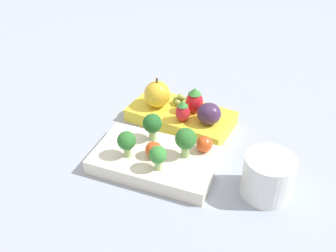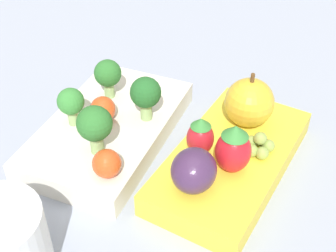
% 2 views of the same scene
% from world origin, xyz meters
% --- Properties ---
extents(ground_plane, '(4.00, 4.00, 0.00)m').
position_xyz_m(ground_plane, '(0.00, 0.00, 0.00)').
color(ground_plane, '#939EB2').
extents(bento_box_savoury, '(0.20, 0.12, 0.03)m').
position_xyz_m(bento_box_savoury, '(-0.00, 0.07, 0.01)').
color(bento_box_savoury, silver).
rests_on(bento_box_savoury, ground_plane).
extents(bento_box_fruit, '(0.21, 0.13, 0.03)m').
position_xyz_m(bento_box_fruit, '(0.00, -0.06, 0.01)').
color(bento_box_fruit, yellow).
rests_on(bento_box_fruit, ground_plane).
extents(broccoli_floret_0, '(0.03, 0.03, 0.04)m').
position_xyz_m(broccoli_floret_0, '(-0.02, 0.10, 0.05)').
color(broccoli_floret_0, '#93B770').
rests_on(broccoli_floret_0, bento_box_savoury).
extents(broccoli_floret_1, '(0.03, 0.03, 0.05)m').
position_xyz_m(broccoli_floret_1, '(0.02, 0.04, 0.06)').
color(broccoli_floret_1, '#93B770').
rests_on(broccoli_floret_1, bento_box_savoury).
extents(broccoli_floret_2, '(0.03, 0.03, 0.05)m').
position_xyz_m(broccoli_floret_2, '(-0.05, 0.06, 0.06)').
color(broccoli_floret_2, '#93B770').
rests_on(broccoli_floret_2, bento_box_savoury).
extents(broccoli_floret_3, '(0.03, 0.03, 0.05)m').
position_xyz_m(broccoli_floret_3, '(0.04, 0.09, 0.05)').
color(broccoli_floret_3, '#93B770').
rests_on(broccoli_floret_3, bento_box_savoury).
extents(cherry_tomato_0, '(0.03, 0.03, 0.03)m').
position_xyz_m(cherry_tomato_0, '(-0.07, 0.04, 0.04)').
color(cherry_tomato_0, '#DB4C1E').
rests_on(cherry_tomato_0, bento_box_savoury).
extents(cherry_tomato_1, '(0.03, 0.03, 0.03)m').
position_xyz_m(cherry_tomato_1, '(0.00, 0.08, 0.04)').
color(cherry_tomato_1, '#DB4C1E').
rests_on(cherry_tomato_1, bento_box_savoury).
extents(apple, '(0.05, 0.05, 0.06)m').
position_xyz_m(apple, '(0.05, -0.07, 0.05)').
color(apple, gold).
rests_on(apple, bento_box_fruit).
extents(strawberry_0, '(0.03, 0.03, 0.05)m').
position_xyz_m(strawberry_0, '(-0.02, -0.07, 0.05)').
color(strawberry_0, red).
rests_on(strawberry_0, bento_box_fruit).
extents(strawberry_1, '(0.03, 0.03, 0.04)m').
position_xyz_m(strawberry_1, '(-0.01, -0.03, 0.05)').
color(strawberry_1, red).
rests_on(strawberry_1, bento_box_fruit).
extents(plum, '(0.04, 0.04, 0.04)m').
position_xyz_m(plum, '(-0.06, -0.04, 0.05)').
color(plum, '#42284C').
rests_on(plum, bento_box_fruit).
extents(grape_cluster, '(0.03, 0.03, 0.02)m').
position_xyz_m(grape_cluster, '(0.01, -0.09, 0.03)').
color(grape_cluster, '#8EA84C').
rests_on(grape_cluster, bento_box_fruit).
extents(drinking_cup, '(0.08, 0.08, 0.07)m').
position_xyz_m(drinking_cup, '(-0.18, 0.07, 0.03)').
color(drinking_cup, silver).
rests_on(drinking_cup, ground_plane).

